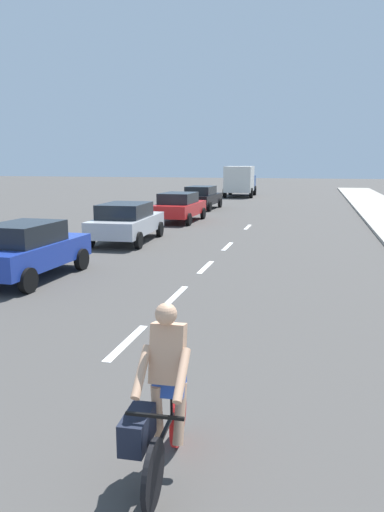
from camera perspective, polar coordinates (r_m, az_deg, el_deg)
name	(u,v)px	position (r m, az deg, el deg)	size (l,w,h in m)	color
ground_plane	(233,241)	(19.75, 4.92, 1.80)	(160.00, 160.00, 0.00)	#423F3D
lane_stripe_2	(127,342)	(8.80, -7.75, -10.10)	(0.16, 1.80, 0.01)	white
lane_stripe_3	(176,296)	(11.62, -1.96, -4.73)	(0.16, 1.80, 0.01)	white
lane_stripe_4	(206,267)	(14.75, 1.64, -1.32)	(0.16, 1.80, 0.01)	white
lane_stripe_5	(227,246)	(18.44, 4.24, 1.16)	(0.16, 1.80, 0.01)	white
lane_stripe_6	(248,227)	(24.07, 6.64, 3.44)	(0.16, 1.80, 0.01)	white
cyclist	(161,399)	(5.04, -3.70, -16.60)	(0.64, 1.71, 1.82)	black
parked_car_blue	(28,249)	(13.86, -18.88, 0.79)	(1.93, 4.03, 1.57)	#1E389E
parked_car_silver	(127,221)	(19.53, -7.78, 4.13)	(2.30, 4.65, 1.57)	#B7BABF
parked_car_red	(179,206)	(26.01, -1.53, 5.93)	(2.12, 4.51, 1.57)	red
parked_car_black	(201,197)	(33.10, 1.13, 7.04)	(2.19, 4.55, 1.57)	black
delivery_truck	(240,180)	(45.70, 5.75, 8.93)	(2.87, 6.33, 2.80)	#23478C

